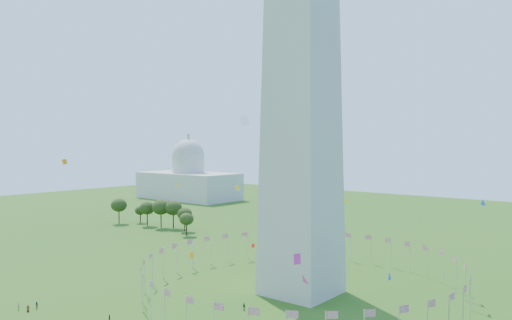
% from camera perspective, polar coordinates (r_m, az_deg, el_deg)
% --- Properties ---
extents(flag_ring, '(80.24, 80.24, 9.00)m').
position_cam_1_polar(flag_ring, '(131.63, 5.19, -13.03)').
color(flag_ring, silver).
rests_on(flag_ring, ground).
extents(capitol_building, '(70.00, 35.00, 46.00)m').
position_cam_1_polar(capitol_building, '(344.43, -7.74, -0.62)').
color(capitol_building, beige).
rests_on(capitol_building, ground).
extents(kites_aloft, '(110.51, 69.48, 38.78)m').
position_cam_1_polar(kites_aloft, '(99.93, 0.78, -9.23)').
color(kites_aloft, '#CC2699').
rests_on(kites_aloft, ground).
extents(tree_line_west, '(55.13, 15.70, 12.59)m').
position_cam_1_polar(tree_line_west, '(232.04, -11.25, -6.20)').
color(tree_line_west, '#344B19').
rests_on(tree_line_west, ground).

